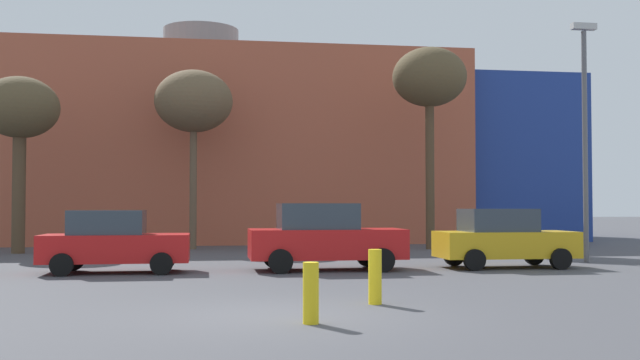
# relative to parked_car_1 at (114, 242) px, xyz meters

# --- Properties ---
(ground_plane) EXTENTS (200.00, 200.00, 0.00)m
(ground_plane) POSITION_rel_parked_car_1_xyz_m (3.60, -8.22, -0.82)
(ground_plane) COLOR #47474C
(building_backdrop) EXTENTS (38.13, 13.58, 11.22)m
(building_backdrop) POSITION_rel_parked_car_1_xyz_m (2.11, 19.91, 3.70)
(building_backdrop) COLOR #B2563D
(building_backdrop) RESTS_ON ground_plane
(parked_car_1) EXTENTS (3.81, 1.87, 1.65)m
(parked_car_1) POSITION_rel_parked_car_1_xyz_m (0.00, 0.00, 0.00)
(parked_car_1) COLOR red
(parked_car_1) RESTS_ON ground_plane
(parked_car_2) EXTENTS (4.23, 2.08, 1.83)m
(parked_car_2) POSITION_rel_parked_car_1_xyz_m (5.62, -0.00, 0.09)
(parked_car_2) COLOR red
(parked_car_2) RESTS_ON ground_plane
(parked_car_3) EXTENTS (3.88, 1.91, 1.68)m
(parked_car_3) POSITION_rel_parked_car_1_xyz_m (10.83, -0.00, 0.02)
(parked_car_3) COLOR gold
(parked_car_3) RESTS_ON ground_plane
(bare_tree_0) EXTENTS (3.05, 3.05, 8.29)m
(bare_tree_0) POSITION_rel_parked_car_1_xyz_m (11.47, 9.12, 6.11)
(bare_tree_0) COLOR brown
(bare_tree_0) RESTS_ON ground_plane
(bare_tree_1) EXTENTS (2.88, 2.88, 6.61)m
(bare_tree_1) POSITION_rel_parked_car_1_xyz_m (-4.50, 8.84, 4.47)
(bare_tree_1) COLOR brown
(bare_tree_1) RESTS_ON ground_plane
(bare_tree_2) EXTENTS (3.20, 3.20, 7.35)m
(bare_tree_2) POSITION_rel_parked_car_1_xyz_m (1.89, 10.63, 5.20)
(bare_tree_2) COLOR brown
(bare_tree_2) RESTS_ON ground_plane
(bollard_yellow_0) EXTENTS (0.24, 0.24, 0.98)m
(bollard_yellow_0) POSITION_rel_parked_car_1_xyz_m (5.41, -7.17, -0.33)
(bollard_yellow_0) COLOR yellow
(bollard_yellow_0) RESTS_ON ground_plane
(bollard_yellow_1) EXTENTS (0.24, 0.24, 0.92)m
(bollard_yellow_1) POSITION_rel_parked_car_1_xyz_m (3.96, -9.21, -0.36)
(bollard_yellow_1) COLOR yellow
(bollard_yellow_1) RESTS_ON ground_plane
(street_lamp) EXTENTS (0.80, 0.24, 7.55)m
(street_lamp) POSITION_rel_parked_car_1_xyz_m (14.20, 1.56, 3.48)
(street_lamp) COLOR #59595E
(street_lamp) RESTS_ON ground_plane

